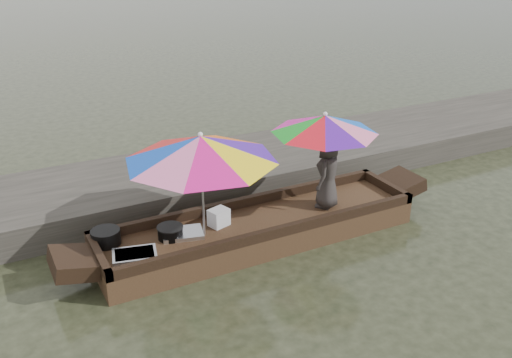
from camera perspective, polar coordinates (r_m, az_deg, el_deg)
name	(u,v)px	position (r m, az deg, el deg)	size (l,w,h in m)	color
water	(259,241)	(8.80, 0.30, -6.21)	(80.00, 80.00, 0.00)	black
dock	(203,176)	(10.48, -5.33, 0.32)	(22.00, 2.20, 0.50)	#2D2B26
boat_hull	(259,231)	(8.72, 0.31, -5.21)	(4.94, 1.20, 0.35)	black
cooking_pot	(106,237)	(8.24, -14.79, -5.63)	(0.41, 0.41, 0.22)	black
tray_crayfish	(135,256)	(7.83, -12.03, -7.53)	(0.58, 0.40, 0.09)	silver
tray_scallop	(182,234)	(8.29, -7.36, -5.43)	(0.58, 0.40, 0.06)	silver
charcoal_grill	(170,233)	(8.22, -8.57, -5.33)	(0.36, 0.36, 0.17)	black
supply_bag	(219,217)	(8.46, -3.74, -3.85)	(0.28, 0.22, 0.26)	silver
vendor	(328,172)	(8.91, 7.22, 0.68)	(0.57, 0.37, 1.16)	#302B29
umbrella_bow	(202,185)	(7.95, -5.38, -0.63)	(2.14, 2.14, 1.55)	#FF600C
umbrella_stern	(323,160)	(8.84, 6.71, 1.85)	(1.63, 1.63, 1.55)	#FF670C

